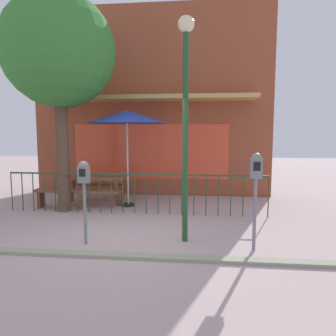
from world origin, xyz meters
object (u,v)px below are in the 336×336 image
parking_meter_near (256,176)px  street_tree (59,52)px  patio_umbrella (127,117)px  patio_bench (62,194)px  parking_meter_far (84,180)px  street_lamp (186,97)px  picnic_table_left (94,182)px

parking_meter_near → street_tree: street_tree is taller
patio_umbrella → patio_bench: bearing=-166.4°
patio_umbrella → patio_bench: patio_umbrella is taller
patio_bench → parking_meter_near: parking_meter_near is taller
parking_meter_far → street_lamp: bearing=11.1°
picnic_table_left → patio_bench: (-0.66, -0.56, -0.26)m
patio_bench → parking_meter_far: size_ratio=0.97×
picnic_table_left → street_tree: bearing=-118.0°
parking_meter_near → street_lamp: 1.76m
parking_meter_near → patio_bench: bearing=150.6°
picnic_table_left → patio_umbrella: 1.99m
patio_umbrella → patio_bench: (-1.65, -0.40, -1.98)m
picnic_table_left → parking_meter_far: bearing=-73.3°
picnic_table_left → parking_meter_far: (0.92, -3.06, 0.51)m
patio_umbrella → street_tree: 2.19m
parking_meter_far → street_tree: bearing=122.0°
patio_umbrella → parking_meter_near: size_ratio=1.57×
patio_umbrella → street_lamp: size_ratio=0.65×
picnic_table_left → street_lamp: (2.62, -2.73, 1.91)m
parking_meter_far → street_lamp: street_lamp is taller
street_tree → street_lamp: size_ratio=1.34×
patio_bench → street_lamp: (3.28, -2.17, 2.17)m
picnic_table_left → patio_umbrella: bearing=-9.2°
street_tree → street_lamp: bearing=-31.2°
patio_umbrella → parking_meter_far: (-0.07, -2.90, -1.21)m
patio_umbrella → picnic_table_left: bearing=170.8°
patio_bench → street_lamp: size_ratio=0.36×
parking_meter_near → parking_meter_far: parking_meter_near is taller
patio_umbrella → parking_meter_far: 3.14m
patio_umbrella → street_lamp: street_lamp is taller
street_lamp → picnic_table_left: bearing=133.9°
patio_bench → street_tree: bearing=-56.3°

